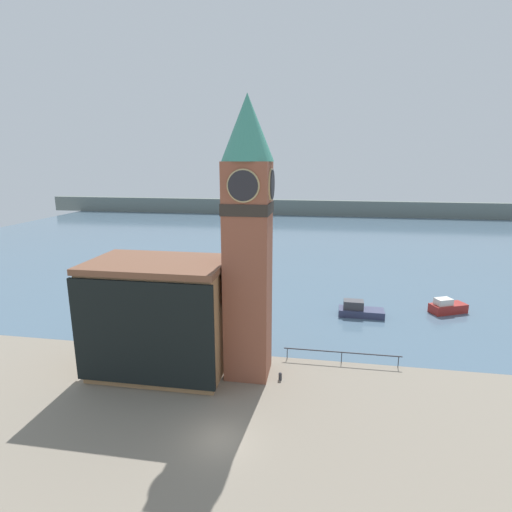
{
  "coord_description": "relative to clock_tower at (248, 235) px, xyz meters",
  "views": [
    {
      "loc": [
        5.99,
        -21.67,
        17.56
      ],
      "look_at": [
        1.35,
        6.49,
        10.75
      ],
      "focal_mm": 28.0,
      "sensor_mm": 36.0,
      "label": 1
    }
  ],
  "objects": [
    {
      "name": "ground_plane",
      "position": [
        -0.36,
        -8.65,
        -11.89
      ],
      "size": [
        160.0,
        160.0,
        0.0
      ],
      "primitive_type": "plane",
      "color": "gray"
    },
    {
      "name": "water",
      "position": [
        -0.36,
        63.13,
        -11.9
      ],
      "size": [
        160.0,
        120.0,
        0.0
      ],
      "color": "slate",
      "rests_on": "ground_plane"
    },
    {
      "name": "far_shoreline",
      "position": [
        -0.36,
        103.13,
        -9.39
      ],
      "size": [
        180.0,
        3.0,
        5.0
      ],
      "color": "slate",
      "rests_on": "water"
    },
    {
      "name": "pier_railing",
      "position": [
        7.88,
        2.88,
        -10.94
      ],
      "size": [
        10.29,
        0.08,
        1.09
      ],
      "color": "#232328",
      "rests_on": "ground_plane"
    },
    {
      "name": "clock_tower",
      "position": [
        0.0,
        0.0,
        0.0
      ],
      "size": [
        4.01,
        4.01,
        22.4
      ],
      "color": "brown",
      "rests_on": "ground_plane"
    },
    {
      "name": "pier_building",
      "position": [
        -7.48,
        -0.68,
        -7.06
      ],
      "size": [
        11.35,
        7.25,
        9.63
      ],
      "color": "#9E754C",
      "rests_on": "ground_plane"
    },
    {
      "name": "boat_near",
      "position": [
        10.38,
        14.72,
        -11.24
      ],
      "size": [
        5.18,
        2.26,
        1.81
      ],
      "rotation": [
        0.0,
        0.0,
        -0.03
      ],
      "color": "#333856",
      "rests_on": "water"
    },
    {
      "name": "boat_far",
      "position": [
        20.79,
        17.4,
        -11.2
      ],
      "size": [
        4.6,
        3.39,
        1.81
      ],
      "rotation": [
        0.0,
        0.0,
        0.43
      ],
      "color": "maroon",
      "rests_on": "water"
    },
    {
      "name": "mooring_bollard_near",
      "position": [
        2.79,
        -0.79,
        -11.54
      ],
      "size": [
        0.29,
        0.29,
        0.66
      ],
      "color": "#2D2D33",
      "rests_on": "ground_plane"
    }
  ]
}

